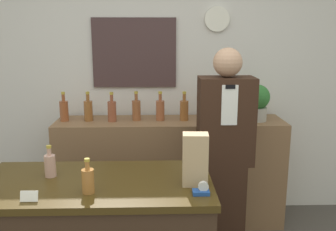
% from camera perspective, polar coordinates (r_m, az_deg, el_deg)
% --- Properties ---
extents(back_wall, '(5.20, 0.09, 2.70)m').
position_cam_1_polar(back_wall, '(3.60, -2.61, 6.08)').
color(back_wall, silver).
rests_on(back_wall, ground_plane).
extents(back_shelf, '(2.06, 0.46, 0.98)m').
position_cam_1_polar(back_shelf, '(3.53, 0.32, -8.53)').
color(back_shelf, brown).
rests_on(back_shelf, ground_plane).
extents(shopkeeper, '(0.42, 0.26, 1.65)m').
position_cam_1_polar(shopkeeper, '(2.95, 8.59, -6.07)').
color(shopkeeper, '#331E14').
rests_on(shopkeeper, ground_plane).
extents(potted_plant, '(0.22, 0.22, 0.33)m').
position_cam_1_polar(potted_plant, '(3.43, 13.42, 2.10)').
color(potted_plant, '#9E998E').
rests_on(potted_plant, back_shelf).
extents(paper_bag, '(0.15, 0.11, 0.30)m').
position_cam_1_polar(paper_bag, '(2.12, 4.16, -6.70)').
color(paper_bag, tan).
rests_on(paper_bag, display_counter).
extents(tape_dispenser, '(0.09, 0.06, 0.07)m').
position_cam_1_polar(tape_dispenser, '(2.05, 5.17, -11.28)').
color(tape_dispenser, '#1E4799').
rests_on(tape_dispenser, display_counter).
extents(price_card_right, '(0.09, 0.02, 0.06)m').
position_cam_1_polar(price_card_right, '(2.08, -20.41, -11.46)').
color(price_card_right, white).
rests_on(price_card_right, display_counter).
extents(counter_bottle_1, '(0.07, 0.07, 0.19)m').
position_cam_1_polar(counter_bottle_1, '(2.36, -17.53, -7.19)').
color(counter_bottle_1, tan).
rests_on(counter_bottle_1, display_counter).
extents(counter_bottle_2, '(0.07, 0.07, 0.19)m').
position_cam_1_polar(counter_bottle_2, '(2.08, -12.09, -9.59)').
color(counter_bottle_2, '#A56A32').
rests_on(counter_bottle_2, display_counter).
extents(shelf_bottle_0, '(0.08, 0.08, 0.26)m').
position_cam_1_polar(shelf_bottle_0, '(3.47, -15.56, 0.79)').
color(shelf_bottle_0, brown).
rests_on(shelf_bottle_0, back_shelf).
extents(shelf_bottle_1, '(0.08, 0.08, 0.26)m').
position_cam_1_polar(shelf_bottle_1, '(3.43, -12.05, 0.84)').
color(shelf_bottle_1, brown).
rests_on(shelf_bottle_1, back_shelf).
extents(shelf_bottle_2, '(0.08, 0.08, 0.26)m').
position_cam_1_polar(shelf_bottle_2, '(3.36, -8.54, 0.76)').
color(shelf_bottle_2, brown).
rests_on(shelf_bottle_2, back_shelf).
extents(shelf_bottle_3, '(0.08, 0.08, 0.26)m').
position_cam_1_polar(shelf_bottle_3, '(3.38, -4.84, 0.92)').
color(shelf_bottle_3, brown).
rests_on(shelf_bottle_3, back_shelf).
extents(shelf_bottle_4, '(0.08, 0.08, 0.26)m').
position_cam_1_polar(shelf_bottle_4, '(3.37, -1.19, 0.91)').
color(shelf_bottle_4, brown).
rests_on(shelf_bottle_4, back_shelf).
extents(shelf_bottle_5, '(0.08, 0.08, 0.26)m').
position_cam_1_polar(shelf_bottle_5, '(3.37, 2.48, 0.90)').
color(shelf_bottle_5, brown).
rests_on(shelf_bottle_5, back_shelf).
extents(shelf_bottle_6, '(0.08, 0.08, 0.26)m').
position_cam_1_polar(shelf_bottle_6, '(3.38, 6.12, 0.90)').
color(shelf_bottle_6, brown).
rests_on(shelf_bottle_6, back_shelf).
extents(shelf_bottle_7, '(0.08, 0.08, 0.26)m').
position_cam_1_polar(shelf_bottle_7, '(3.41, 9.74, 0.87)').
color(shelf_bottle_7, brown).
rests_on(shelf_bottle_7, back_shelf).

